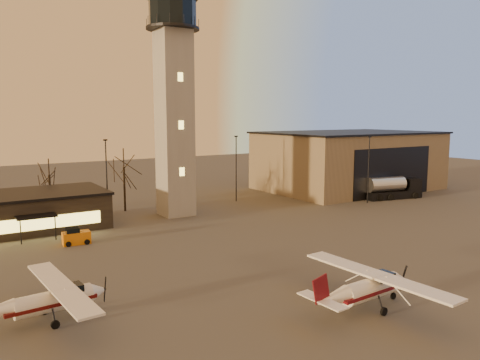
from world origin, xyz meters
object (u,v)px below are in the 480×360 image
object	(u,v)px
service_cart	(76,238)
fuel_truck	(392,190)
cessna_front	(372,291)
cessna_rear	(56,304)
hangar	(349,160)
control_tower	(174,91)

from	to	relation	value
service_cart	fuel_truck	bearing A→B (deg)	4.62
cessna_front	cessna_rear	xyz separation A→B (m)	(-18.89, 9.63, -0.06)
cessna_rear	service_cart	bearing A→B (deg)	68.84
hangar	fuel_truck	world-z (taller)	hangar
control_tower	service_cart	bearing A→B (deg)	-152.64
control_tower	cessna_rear	bearing A→B (deg)	-128.40
hangar	fuel_truck	xyz separation A→B (m)	(-1.60, -11.33, -3.76)
cessna_front	cessna_rear	distance (m)	21.20
cessna_front	hangar	bearing A→B (deg)	43.35
hangar	fuel_truck	size ratio (longest dim) A/B	3.09
cessna_front	fuel_truck	xyz separation A→B (m)	(35.88, 27.98, 0.25)
control_tower	fuel_truck	world-z (taller)	control_tower
hangar	fuel_truck	distance (m)	12.04
hangar	service_cart	xyz separation A→B (m)	(-50.89, -11.69, -4.50)
hangar	cessna_rear	bearing A→B (deg)	-152.24
service_cart	cessna_rear	bearing A→B (deg)	-102.71
control_tower	hangar	bearing A→B (deg)	6.31
service_cart	hangar	bearing A→B (deg)	17.14
control_tower	cessna_front	world-z (taller)	control_tower
cessna_front	fuel_truck	world-z (taller)	fuel_truck
hangar	service_cart	size ratio (longest dim) A/B	10.82
service_cart	control_tower	bearing A→B (deg)	31.57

